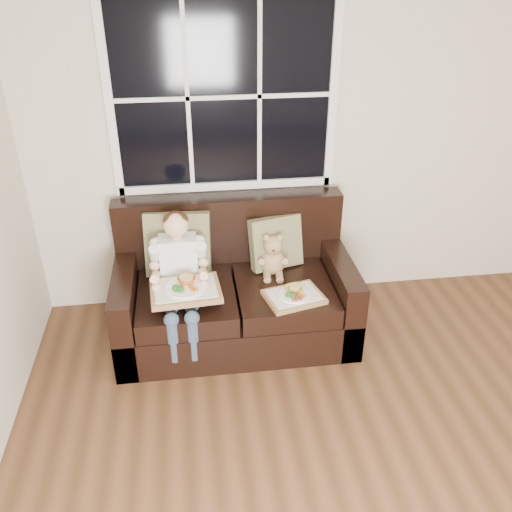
{
  "coord_description": "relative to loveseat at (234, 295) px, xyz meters",
  "views": [
    {
      "loc": [
        -1.09,
        -1.33,
        2.55
      ],
      "look_at": [
        -0.66,
        1.85,
        0.72
      ],
      "focal_mm": 38.0,
      "sensor_mm": 36.0,
      "label": 1
    }
  ],
  "objects": [
    {
      "name": "pillow_right",
      "position": [
        0.33,
        0.15,
        0.34
      ],
      "size": [
        0.42,
        0.27,
        0.4
      ],
      "rotation": [
        -0.21,
        0.0,
        0.26
      ],
      "color": "olive",
      "rests_on": "loveseat"
    },
    {
      "name": "pillow_left",
      "position": [
        -0.39,
        0.15,
        0.38
      ],
      "size": [
        0.49,
        0.26,
        0.48
      ],
      "rotation": [
        -0.21,
        0.0,
        -0.11
      ],
      "color": "olive",
      "rests_on": "loveseat"
    },
    {
      "name": "child",
      "position": [
        -0.38,
        -0.12,
        0.33
      ],
      "size": [
        0.38,
        0.6,
        0.87
      ],
      "color": "white",
      "rests_on": "loveseat"
    },
    {
      "name": "window_back",
      "position": [
        0.0,
        0.46,
        1.34
      ],
      "size": [
        1.62,
        0.04,
        1.37
      ],
      "color": "black",
      "rests_on": "room_walls"
    },
    {
      "name": "tray_right",
      "position": [
        0.38,
        -0.32,
        0.17
      ],
      "size": [
        0.44,
        0.37,
        0.09
      ],
      "rotation": [
        0.0,
        0.0,
        0.24
      ],
      "color": "olive",
      "rests_on": "loveseat"
    },
    {
      "name": "loveseat",
      "position": [
        0.0,
        0.0,
        0.0
      ],
      "size": [
        1.7,
        0.92,
        0.96
      ],
      "color": "black",
      "rests_on": "ground"
    },
    {
      "name": "teddy_bear",
      "position": [
        0.3,
        0.04,
        0.27
      ],
      "size": [
        0.2,
        0.25,
        0.33
      ],
      "rotation": [
        0.0,
        0.0,
        -0.11
      ],
      "color": "#9A7F51",
      "rests_on": "loveseat"
    },
    {
      "name": "tray_left",
      "position": [
        -0.35,
        -0.29,
        0.27
      ],
      "size": [
        0.49,
        0.38,
        0.11
      ],
      "rotation": [
        0.0,
        0.0,
        0.07
      ],
      "color": "olive",
      "rests_on": "child"
    }
  ]
}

